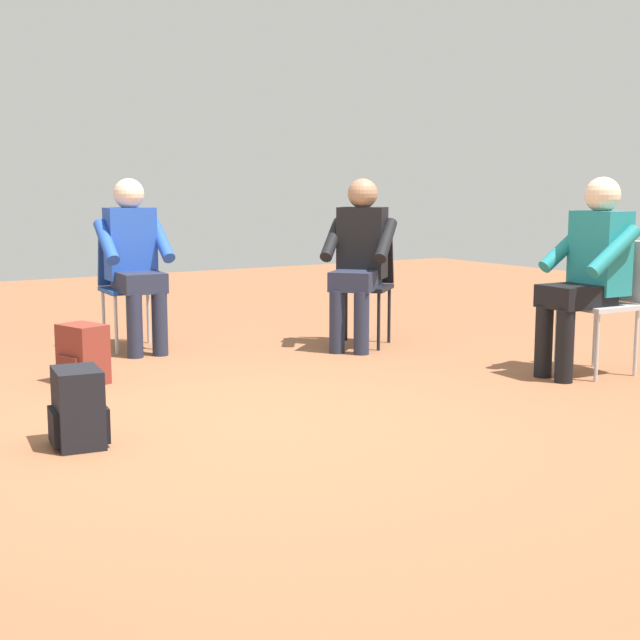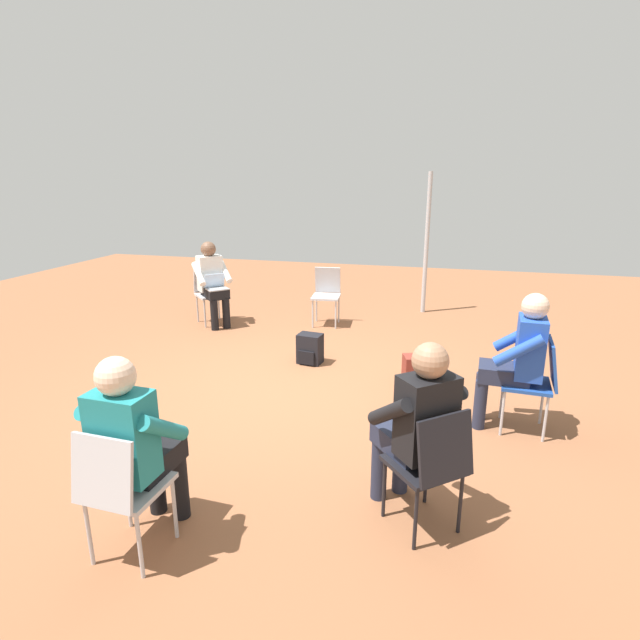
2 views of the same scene
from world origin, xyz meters
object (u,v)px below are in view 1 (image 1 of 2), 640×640
Objects in this scene: person_in_black at (359,254)px; backpack_by_empty_chair at (83,358)px; chair_southeast at (365,279)px; backpack_near_laptop_user at (78,412)px; person_in_teal at (589,266)px; chair_east at (129,281)px; person_in_blue at (134,255)px; chair_south at (606,296)px.

person_in_black is 2.17m from backpack_by_empty_chair.
chair_southeast is 3.07m from backpack_near_laptop_user.
person_in_black is 1.70m from person_in_teal.
backpack_near_laptop_user and backpack_by_empty_chair have the same top height.
person_in_blue is (-0.17, 0.01, 0.20)m from chair_east.
chair_south is at bearing -116.53° from backpack_by_empty_chair.
chair_east is 0.69× the size of person_in_black.
person_in_black is at bearing -86.67° from backpack_by_empty_chair.
chair_east is 2.36× the size of backpack_near_laptop_user.
person_in_blue reaches higher than chair_south.
person_in_teal is at bearing 90.00° from chair_south.
backpack_near_laptop_user is (-1.52, 2.65, -0.34)m from chair_southeast.
chair_east is 1.75m from chair_southeast.
person_in_teal is 3.15m from backpack_by_empty_chair.
person_in_blue reaches higher than backpack_by_empty_chair.
chair_east is at bearing -90.00° from person_in_blue.
person_in_blue is at bearing -26.75° from backpack_near_laptop_user.
person_in_black is 3.44× the size of backpack_by_empty_chair.
chair_southeast is at bearing 24.78° from chair_south.
chair_southeast is (1.69, 0.69, 0.00)m from chair_south.
backpack_near_laptop_user is 1.35m from backpack_by_empty_chair.
chair_south is 0.69× the size of person_in_black.
chair_east is at bearing 16.58° from person_in_black.
person_in_blue reaches higher than backpack_near_laptop_user.
person_in_blue is 1.00× the size of person_in_teal.
chair_south and chair_southeast have the same top height.
chair_east is 0.69× the size of person_in_teal.
person_in_teal is 3.22m from backpack_near_laptop_user.
chair_east reaches higher than backpack_near_laptop_user.
backpack_by_empty_chair is at bearing 66.06° from chair_south.
backpack_near_laptop_user is 1.00× the size of backpack_by_empty_chair.
chair_southeast is 0.69× the size of person_in_blue.
person_in_blue is at bearing 46.64° from chair_south.
chair_south is 0.69× the size of person_in_blue.
person_in_blue is at bearing 21.76° from person_in_black.
person_in_black is (-0.11, 0.13, 0.20)m from chair_southeast.
backpack_by_empty_chair is (1.29, -0.42, 0.00)m from backpack_near_laptop_user.
chair_south and chair_east have the same top height.
chair_south is 0.69× the size of person_in_teal.
person_in_teal is 3.44× the size of backpack_by_empty_chair.
person_in_blue is 1.22m from backpack_by_empty_chair.
person_in_black is (-0.92, -1.42, 0.20)m from chair_east.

